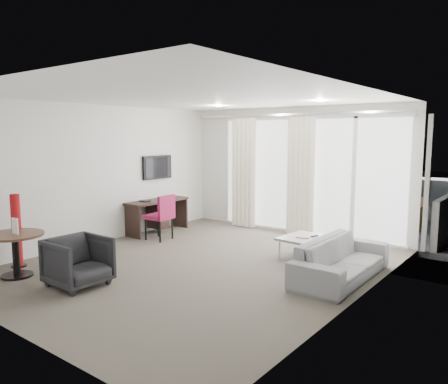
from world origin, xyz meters
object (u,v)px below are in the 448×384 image
Objects in this scene: desk_chair at (159,217)px; sofa at (341,259)px; coffee_table at (307,248)px; tub_armchair at (78,262)px; rattan_chair_b at (409,214)px; round_table at (16,255)px; desk at (158,216)px; red_lamp at (17,231)px; rattan_chair_a at (368,209)px.

desk_chair reaches higher than sofa.
coffee_table is (2.92, 0.55, -0.27)m from desk_chair.
tub_armchair is 1.01× the size of rattan_chair_b.
rattan_chair_b reaches higher than tub_armchair.
round_table is at bearing -94.64° from desk_chair.
desk is at bearing -178.29° from coffee_table.
coffee_table is (1.86, 3.08, -0.16)m from tub_armchair.
desk is at bearing 83.12° from sofa.
tub_armchair is at bearing -121.18° from coffee_table.
coffee_table is at bearing 42.86° from red_lamp.
desk_chair is 2.99m from coffee_table.
desk is 1.99× the size of rattan_chair_b.
red_lamp is 1.37× the size of rattan_chair_a.
desk_chair reaches higher than rattan_chair_a.
coffee_table is at bearing -100.74° from rattan_chair_b.
round_table is 1.00× the size of coffee_table.
tub_armchair is 3.66m from sofa.
rattan_chair_a is at bearing -163.09° from rattan_chair_b.
rattan_chair_b reaches higher than coffee_table.
tub_armchair reaches higher than coffee_table.
coffee_table is (3.38, 3.13, -0.39)m from red_lamp.
desk_chair is 4.59m from rattan_chair_a.
sofa is at bearing -51.47° from rattan_chair_a.
tub_armchair is at bearing -110.24° from rattan_chair_b.
round_table is 0.70× the size of red_lamp.
desk_chair is at bearing 22.91° from tub_armchair.
sofa is 2.64× the size of rattan_chair_b.
desk is 1.84× the size of coffee_table.
coffee_table is 1.05m from sofa.
round_table is 1.07× the size of tub_armchair.
red_lamp reaches higher than tub_armchair.
desk_chair is 5.29m from rattan_chair_b.
rattan_chair_b is at bearing -22.19° from tub_armchair.
sofa is at bearing 36.34° from round_table.
rattan_chair_a reaches higher than coffee_table.
coffee_table is 3.35m from rattan_chair_b.
round_table is at bearing -116.75° from rattan_chair_b.
desk is 3.04m from red_lamp.
rattan_chair_b is at bearing 57.18° from red_lamp.
desk_chair is 0.46× the size of sofa.
desk is 3.33m from round_table.
desk_chair is at bearing 88.94° from sofa.
sofa is at bearing -5.69° from desk_chair.
coffee_table is (3.43, 0.10, -0.16)m from desk.
rattan_chair_a is (1.80, 6.12, 0.08)m from tub_armchair.
red_lamp is 7.01m from rattan_chair_a.
tub_armchair is at bearing -81.80° from rattan_chair_a.
round_table is (0.50, -3.29, -0.02)m from desk.
rattan_chair_a is (2.86, 6.44, 0.10)m from round_table.
rattan_chair_a is at bearing 46.83° from desk_chair.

